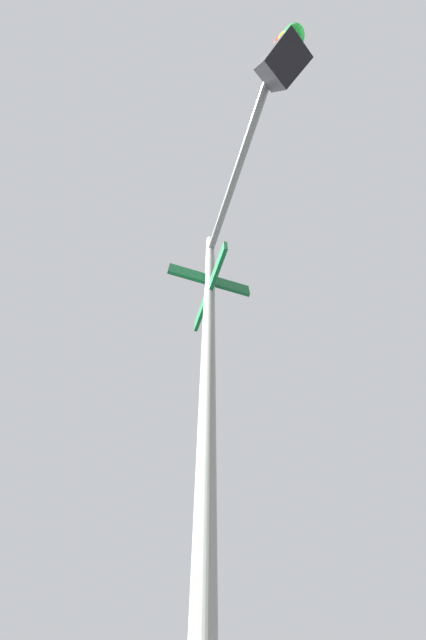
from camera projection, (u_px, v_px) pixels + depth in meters
name	position (u px, v px, depth m)	size (l,w,h in m)	color
traffic_signal_near	(242.00, 213.00, 2.65)	(1.46, 2.65, 5.75)	slate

